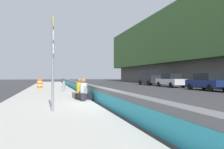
{
  "coord_description": "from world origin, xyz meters",
  "views": [
    {
      "loc": [
        -9.83,
        2.54,
        1.46
      ],
      "look_at": [
        4.3,
        -1.41,
        1.53
      ],
      "focal_mm": 35.44,
      "sensor_mm": 36.0,
      "label": 1
    }
  ],
  "objects": [
    {
      "name": "route_sign_post",
      "position": [
        -1.36,
        2.45,
        2.23
      ],
      "size": [
        0.44,
        0.09,
        3.6
      ],
      "color": "gray",
      "rests_on": "sidewalk_strip"
    },
    {
      "name": "ground_plane",
      "position": [
        0.0,
        0.0,
        0.0
      ],
      "size": [
        160.0,
        160.0,
        0.0
      ],
      "primitive_type": "plane",
      "color": "#353538",
      "rests_on": "ground"
    },
    {
      "name": "construction_barrel",
      "position": [
        14.48,
        3.61,
        0.62
      ],
      "size": [
        0.54,
        0.54,
        0.95
      ],
      "color": "orange",
      "rests_on": "sidewalk_strip"
    },
    {
      "name": "sidewalk_strip",
      "position": [
        0.0,
        2.65,
        0.07
      ],
      "size": [
        80.0,
        4.4,
        0.14
      ],
      "primitive_type": "cube",
      "color": "#B5B2A8",
      "rests_on": "ground_plane"
    },
    {
      "name": "parked_car_third",
      "position": [
        8.47,
        -12.23,
        0.86
      ],
      "size": [
        4.53,
        2.01,
        1.71
      ],
      "color": "navy",
      "rests_on": "ground_plane"
    },
    {
      "name": "parked_car_midline",
      "position": [
        21.36,
        -12.24,
        1.18
      ],
      "size": [
        4.82,
        2.1,
        2.28
      ],
      "color": "#28282D",
      "rests_on": "ground_plane"
    },
    {
      "name": "fire_hydrant",
      "position": [
        9.36,
        1.43,
        0.59
      ],
      "size": [
        0.26,
        0.46,
        0.88
      ],
      "color": "gray",
      "rests_on": "sidewalk_strip"
    },
    {
      "name": "jersey_barrier",
      "position": [
        0.0,
        0.0,
        0.42
      ],
      "size": [
        76.0,
        0.45,
        0.85
      ],
      "color": "slate",
      "rests_on": "ground_plane"
    },
    {
      "name": "backpack",
      "position": [
        1.57,
        0.91,
        0.33
      ],
      "size": [
        0.32,
        0.28,
        0.4
      ],
      "color": "#232328",
      "rests_on": "sidewalk_strip"
    },
    {
      "name": "seated_person_middle",
      "position": [
        3.4,
        0.83,
        0.51
      ],
      "size": [
        0.75,
        0.87,
        1.17
      ],
      "color": "#706651",
      "rests_on": "sidewalk_strip"
    },
    {
      "name": "parked_car_fourth",
      "position": [
        15.02,
        -12.12,
        0.86
      ],
      "size": [
        4.56,
        2.08,
        1.71
      ],
      "color": "silver",
      "rests_on": "ground_plane"
    },
    {
      "name": "seated_person_foreground",
      "position": [
        2.45,
        0.75,
        0.51
      ],
      "size": [
        0.82,
        0.93,
        1.17
      ],
      "color": "black",
      "rests_on": "sidewalk_strip"
    }
  ]
}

